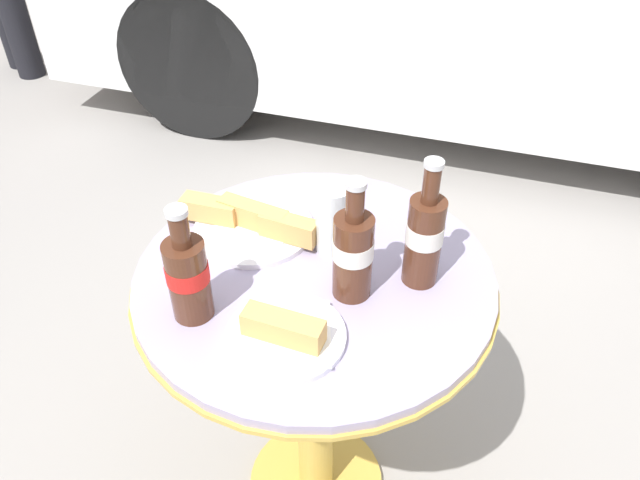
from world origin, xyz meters
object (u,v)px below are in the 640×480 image
cola_bottle_center (424,236)px  drinking_glass (333,221)px  cola_bottle_right (353,252)px  lunch_plate_far (285,333)px  cola_bottle_left (188,275)px  lunch_plate_near (252,223)px  bistro_table (315,338)px

cola_bottle_center → drinking_glass: (-0.18, 0.04, -0.04)m
cola_bottle_right → drinking_glass: cola_bottle_right is taller
lunch_plate_far → cola_bottle_left: bearing=176.2°
lunch_plate_far → cola_bottle_center: bearing=49.8°
cola_bottle_center → lunch_plate_far: 0.30m
lunch_plate_near → lunch_plate_far: lunch_plate_near is taller
lunch_plate_near → lunch_plate_far: (0.16, -0.25, -0.01)m
bistro_table → cola_bottle_right: cola_bottle_right is taller
cola_bottle_center → drinking_glass: size_ratio=1.81×
cola_bottle_right → drinking_glass: (-0.07, 0.11, -0.03)m
bistro_table → lunch_plate_far: size_ratio=3.72×
bistro_table → cola_bottle_center: cola_bottle_center is taller
cola_bottle_left → drinking_glass: cola_bottle_left is taller
bistro_table → drinking_glass: 0.26m
bistro_table → cola_bottle_left: 0.36m
drinking_glass → lunch_plate_far: bearing=-91.0°
cola_bottle_center → bistro_table: bearing=-167.9°
drinking_glass → lunch_plate_near: (-0.17, -0.00, -0.04)m
cola_bottle_left → cola_bottle_center: size_ratio=0.88×
cola_bottle_center → lunch_plate_far: bearing=-130.2°
cola_bottle_left → lunch_plate_near: 0.25m
bistro_table → lunch_plate_far: 0.27m
cola_bottle_center → drinking_glass: cola_bottle_center is taller
cola_bottle_left → drinking_glass: 0.30m
drinking_glass → cola_bottle_right: bearing=-57.6°
bistro_table → cola_bottle_right: (0.08, -0.03, 0.28)m
cola_bottle_right → cola_bottle_center: 0.13m
cola_bottle_left → drinking_glass: (0.18, 0.24, -0.02)m
bistro_table → lunch_plate_near: size_ratio=2.57×
cola_bottle_center → drinking_glass: 0.19m
cola_bottle_left → lunch_plate_far: bearing=-3.8°
drinking_glass → lunch_plate_near: 0.17m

